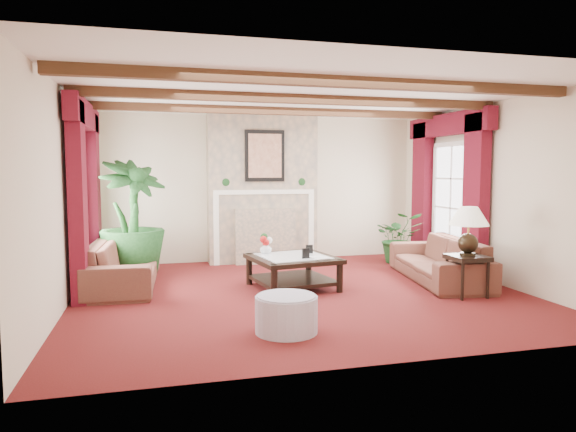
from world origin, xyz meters
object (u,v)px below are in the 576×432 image
object	(u,v)px
sofa_left	(124,256)
sofa_right	(439,252)
ottoman	(286,314)
side_table	(467,276)
coffee_table	(293,272)
potted_palm	(132,244)

from	to	relation	value
sofa_left	sofa_right	xyz separation A→B (m)	(4.64, -0.84, -0.01)
ottoman	side_table	bearing A→B (deg)	18.31
sofa_right	coffee_table	bearing A→B (deg)	-82.18
side_table	coffee_table	bearing A→B (deg)	154.09
coffee_table	ottoman	size ratio (longest dim) A/B	1.72
potted_palm	ottoman	distance (m)	3.75
sofa_right	coffee_table	xyz separation A→B (m)	(-2.30, 0.05, -0.21)
side_table	sofa_right	bearing A→B (deg)	80.86
sofa_right	ottoman	bearing A→B (deg)	-47.65
potted_palm	side_table	size ratio (longest dim) A/B	3.84
sofa_right	side_table	xyz separation A→B (m)	(-0.16, -0.99, -0.16)
sofa_left	coffee_table	size ratio (longest dim) A/B	2.05
side_table	ottoman	bearing A→B (deg)	-161.69
sofa_left	ottoman	xyz separation A→B (m)	(1.76, -2.72, -0.25)
sofa_left	sofa_right	distance (m)	4.72
potted_palm	coffee_table	size ratio (longest dim) A/B	1.90
ottoman	coffee_table	bearing A→B (deg)	73.12
sofa_left	potted_palm	world-z (taller)	potted_palm
potted_palm	side_table	world-z (taller)	potted_palm
side_table	sofa_left	bearing A→B (deg)	157.90
sofa_left	sofa_right	world-z (taller)	sofa_left
sofa_left	coffee_table	distance (m)	2.48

